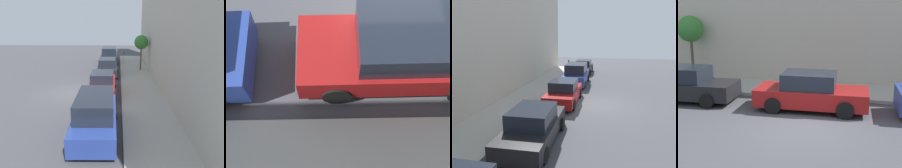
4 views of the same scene
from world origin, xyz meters
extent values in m
plane|color=#424247|center=(0.00, 0.00, 0.00)|extent=(60.00, 60.00, 0.00)
cube|color=#B2ADA3|center=(4.95, 0.00, 0.07)|extent=(2.90, 32.00, 0.15)
cube|color=beige|center=(7.40, 0.00, 5.19)|extent=(2.00, 32.00, 10.38)
cube|color=navy|center=(2.21, -5.75, 0.64)|extent=(2.01, 4.94, 0.84)
cube|color=black|center=(2.21, -5.75, 1.48)|extent=(1.74, 3.14, 0.84)
cylinder|color=black|center=(1.31, -4.23, 0.32)|extent=(0.22, 0.63, 0.63)
cylinder|color=black|center=(3.11, -4.23, 0.32)|extent=(0.22, 0.63, 0.63)
cylinder|color=black|center=(1.31, -7.27, 0.32)|extent=(0.22, 0.63, 0.63)
cylinder|color=black|center=(3.11, -7.27, 0.32)|extent=(0.22, 0.63, 0.63)
cube|color=maroon|center=(2.13, 0.01, 0.56)|extent=(1.83, 4.51, 0.68)
cube|color=black|center=(2.13, 0.11, 1.22)|extent=(1.60, 2.11, 0.64)
cylinder|color=black|center=(1.28, 1.40, 0.33)|extent=(0.22, 0.67, 0.67)
cylinder|color=black|center=(2.98, 1.40, 0.33)|extent=(0.22, 0.67, 0.67)
cylinder|color=black|center=(1.28, -1.39, 0.33)|extent=(0.22, 0.67, 0.67)
cylinder|color=black|center=(2.98, -1.39, 0.33)|extent=(0.22, 0.67, 0.67)
cube|color=black|center=(2.20, 5.66, 0.56)|extent=(1.93, 4.55, 0.68)
cube|color=black|center=(2.20, 5.76, 1.22)|extent=(1.64, 2.15, 0.64)
cylinder|color=black|center=(1.35, 7.06, 0.30)|extent=(0.22, 0.60, 0.60)
cylinder|color=black|center=(3.05, 7.06, 0.30)|extent=(0.22, 0.60, 0.60)
cylinder|color=black|center=(1.35, 4.27, 0.30)|extent=(0.22, 0.60, 0.60)
cylinder|color=black|center=(3.05, 4.27, 0.30)|extent=(0.22, 0.60, 0.60)
cube|color=black|center=(2.16, 11.68, 0.64)|extent=(1.96, 4.92, 0.84)
cube|color=black|center=(2.16, 11.68, 1.48)|extent=(1.71, 3.12, 0.84)
cylinder|color=black|center=(1.26, 13.20, 0.34)|extent=(0.22, 0.68, 0.68)
cylinder|color=black|center=(3.06, 13.20, 0.34)|extent=(0.22, 0.68, 0.68)
cylinder|color=black|center=(1.26, 10.16, 0.34)|extent=(0.22, 0.68, 0.68)
cylinder|color=black|center=(3.06, 10.16, 0.34)|extent=(0.22, 0.68, 0.68)
cylinder|color=#ADADB2|center=(3.95, 11.13, 0.67)|extent=(0.07, 0.07, 1.04)
cube|color=#2D2D33|center=(3.95, 11.13, 1.33)|extent=(0.11, 0.15, 0.28)
cube|color=red|center=(3.95, 11.13, 1.50)|extent=(0.04, 0.09, 0.05)
cylinder|color=brown|center=(5.58, 7.22, 1.36)|extent=(0.14, 0.14, 2.42)
sphere|color=#387F33|center=(5.58, 7.22, 2.97)|extent=(1.42, 1.42, 1.42)
camera|label=1|loc=(3.25, -15.08, 5.23)|focal=35.00mm
camera|label=2|loc=(5.80, -1.41, 6.66)|focal=50.00mm
camera|label=3|loc=(-0.78, 13.63, 4.38)|focal=35.00mm
camera|label=4|loc=(-9.97, -1.79, 4.01)|focal=50.00mm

